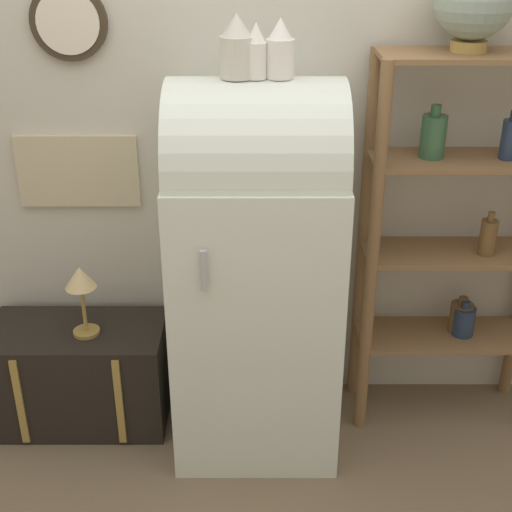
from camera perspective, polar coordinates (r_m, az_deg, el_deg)
name	(u,v)px	position (r m, az deg, el deg)	size (l,w,h in m)	color
ground_plane	(254,465)	(3.04, -0.13, -16.37)	(12.00, 12.00, 0.00)	#7A664C
wall_back	(253,104)	(2.90, -0.27, 12.08)	(7.00, 0.09, 2.70)	beige
refrigerator	(254,265)	(2.78, -0.15, -0.74)	(0.65, 0.66, 1.52)	silver
suitcase_trunk	(78,374)	(3.23, -14.02, -9.16)	(0.74, 0.40, 0.46)	black
shelf_unit	(457,230)	(2.99, 15.77, 2.02)	(0.77, 0.30, 1.59)	olive
vase_left	(235,48)	(2.52, -1.72, 16.28)	(0.12, 0.12, 0.21)	beige
vase_center	(254,53)	(2.51, -0.19, 15.96)	(0.07, 0.07, 0.19)	white
vase_right	(278,50)	(2.52, 1.78, 16.14)	(0.10, 0.10, 0.20)	white
desk_lamp	(79,285)	(2.96, -13.99, -2.26)	(0.13, 0.13, 0.31)	#AD8942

